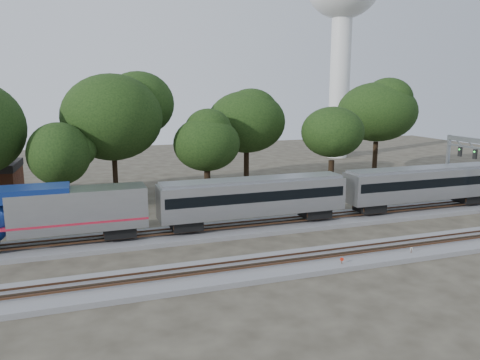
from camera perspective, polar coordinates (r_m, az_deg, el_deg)
name	(u,v)px	position (r m, az deg, el deg)	size (l,w,h in m)	color
ground	(261,251)	(40.28, 2.58, -8.62)	(160.00, 160.00, 0.00)	#383328
track_far	(238,229)	(45.56, -0.20, -5.99)	(160.00, 5.00, 0.73)	slate
track_near	(280,265)	(36.75, 4.91, -10.28)	(160.00, 5.00, 0.73)	slate
switch_stand_red	(342,262)	(37.06, 12.30, -9.70)	(0.28, 0.13, 0.91)	#512D19
switch_stand_white	(411,251)	(40.93, 20.15, -8.14)	(0.29, 0.06, 0.90)	#512D19
switch_lever	(371,259)	(39.32, 15.62, -9.30)	(0.50, 0.30, 0.30)	#512D19
water_tower	(343,10)	(97.31, 12.39, 19.62)	(13.90, 13.90, 38.48)	silver
signal_gantry	(469,157)	(59.13, 26.12, 2.53)	(0.57, 6.72, 8.17)	gray
tree_2	(59,154)	(53.72, -21.19, 2.98)	(6.85, 6.85, 9.66)	black
tree_3	(112,117)	(57.99, -15.30, 7.36)	(10.41, 10.41, 14.68)	black
tree_4	(207,144)	(57.24, -4.07, 4.38)	(7.08, 7.08, 9.99)	black
tree_5	(246,122)	(64.91, 0.79, 7.07)	(9.24, 9.24, 13.03)	black
tree_6	(333,132)	(62.28, 11.22, 5.74)	(8.19, 8.19, 11.54)	black
tree_7	(377,112)	(76.31, 16.41, 7.95)	(10.22, 10.22, 14.41)	black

